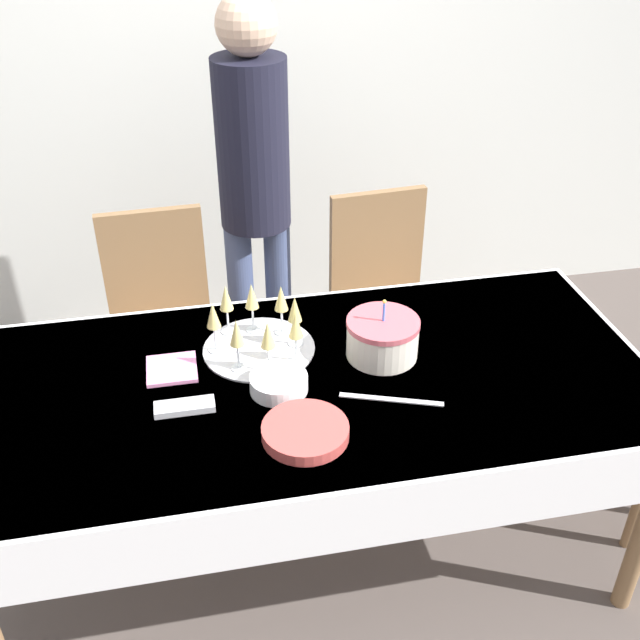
% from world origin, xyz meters
% --- Properties ---
extents(ground_plane, '(12.00, 12.00, 0.00)m').
position_xyz_m(ground_plane, '(0.00, 0.00, 0.00)').
color(ground_plane, '#564C47').
extents(wall_back, '(8.00, 0.05, 2.70)m').
position_xyz_m(wall_back, '(0.00, 1.68, 1.35)').
color(wall_back, silver).
rests_on(wall_back, ground_plane).
extents(dining_table, '(2.05, 0.96, 0.77)m').
position_xyz_m(dining_table, '(0.00, 0.00, 0.67)').
color(dining_table, white).
rests_on(dining_table, ground_plane).
extents(dining_chair_far_left, '(0.44, 0.44, 0.95)m').
position_xyz_m(dining_chair_far_left, '(-0.46, 0.80, 0.52)').
color(dining_chair_far_left, olive).
rests_on(dining_chair_far_left, ground_plane).
extents(dining_chair_far_right, '(0.45, 0.45, 0.95)m').
position_xyz_m(dining_chair_far_right, '(0.45, 0.80, 0.52)').
color(dining_chair_far_right, olive).
rests_on(dining_chair_far_right, ground_plane).
extents(birthday_cake, '(0.23, 0.23, 0.20)m').
position_xyz_m(birthday_cake, '(0.23, 0.07, 0.84)').
color(birthday_cake, silver).
rests_on(birthday_cake, dining_table).
extents(champagne_tray, '(0.35, 0.35, 0.18)m').
position_xyz_m(champagne_tray, '(-0.14, 0.18, 0.86)').
color(champagne_tray, silver).
rests_on(champagne_tray, dining_table).
extents(plate_stack_main, '(0.24, 0.24, 0.03)m').
position_xyz_m(plate_stack_main, '(-0.07, -0.25, 0.79)').
color(plate_stack_main, '#CC4C47').
rests_on(plate_stack_main, dining_table).
extents(plate_stack_dessert, '(0.17, 0.17, 0.05)m').
position_xyz_m(plate_stack_dessert, '(-0.11, -0.04, 0.80)').
color(plate_stack_dessert, white).
rests_on(plate_stack_dessert, dining_table).
extents(cake_knife, '(0.29, 0.12, 0.00)m').
position_xyz_m(cake_knife, '(0.20, -0.15, 0.77)').
color(cake_knife, silver).
rests_on(cake_knife, dining_table).
extents(fork_pile, '(0.17, 0.06, 0.02)m').
position_xyz_m(fork_pile, '(-0.39, -0.07, 0.78)').
color(fork_pile, silver).
rests_on(fork_pile, dining_table).
extents(napkin_pile, '(0.15, 0.15, 0.01)m').
position_xyz_m(napkin_pile, '(-0.42, 0.12, 0.78)').
color(napkin_pile, pink).
rests_on(napkin_pile, dining_table).
extents(person_standing, '(0.28, 0.28, 1.69)m').
position_xyz_m(person_standing, '(-0.05, 0.99, 1.03)').
color(person_standing, '#3F4C72').
rests_on(person_standing, ground_plane).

